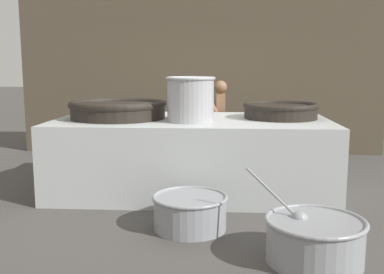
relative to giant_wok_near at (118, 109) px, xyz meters
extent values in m
plane|color=#474442|center=(1.00, 0.00, -1.12)|extent=(60.00, 60.00, 0.00)
cube|color=#4C4233|center=(1.00, 2.77, 0.67)|extent=(6.97, 0.24, 3.56)
cube|color=#B2B7B7|center=(1.00, 0.00, -0.62)|extent=(3.64, 1.84, 0.98)
cylinder|color=black|center=(0.00, 0.00, -0.03)|extent=(1.26, 1.26, 0.19)
torus|color=black|center=(0.00, 0.00, 0.06)|extent=(1.31, 1.31, 0.10)
cylinder|color=black|center=(2.19, 0.14, -0.04)|extent=(0.97, 0.97, 0.17)
torus|color=black|center=(2.19, 0.14, 0.04)|extent=(1.01, 1.01, 0.08)
cylinder|color=#9E9EA3|center=(1.00, -0.30, 0.14)|extent=(0.59, 0.59, 0.55)
torus|color=#9E9EA3|center=(1.00, -0.30, 0.42)|extent=(0.63, 0.63, 0.04)
cylinder|color=brown|center=(1.38, 1.17, -0.76)|extent=(0.11, 0.11, 0.72)
cylinder|color=brown|center=(1.38, 1.33, -0.76)|extent=(0.11, 0.11, 0.72)
cube|color=#722D4C|center=(1.38, 1.25, -0.61)|extent=(0.17, 0.22, 0.47)
cube|color=brown|center=(1.38, 1.25, -0.14)|extent=(0.15, 0.44, 0.53)
cylinder|color=brown|center=(1.30, 1.03, -0.14)|extent=(0.29, 0.09, 0.49)
cylinder|color=brown|center=(1.29, 1.46, -0.14)|extent=(0.29, 0.09, 0.49)
sphere|color=brown|center=(1.38, 1.25, 0.24)|extent=(0.20, 0.20, 0.20)
cylinder|color=gray|center=(2.20, -2.21, -0.93)|extent=(0.83, 0.83, 0.37)
torus|color=gray|center=(2.20, -2.21, -0.75)|extent=(0.88, 0.88, 0.04)
cylinder|color=#6B9347|center=(2.20, -2.21, -0.85)|extent=(0.73, 0.73, 0.09)
sphere|color=gray|center=(2.08, -2.13, -0.76)|extent=(0.15, 0.15, 0.15)
cylinder|color=gray|center=(1.86, -1.97, -0.57)|extent=(0.48, 0.34, 0.40)
cylinder|color=gray|center=(1.07, -1.48, -0.94)|extent=(0.75, 0.75, 0.34)
torus|color=gray|center=(1.07, -1.48, -0.77)|extent=(0.79, 0.79, 0.04)
cylinder|color=orange|center=(1.07, -1.48, -0.87)|extent=(0.66, 0.66, 0.09)
cylinder|color=orange|center=(1.22, -1.31, -0.80)|extent=(0.06, 0.06, 0.04)
cylinder|color=orange|center=(1.03, -1.55, -0.81)|extent=(0.06, 0.05, 0.03)
cylinder|color=orange|center=(0.92, -1.51, -0.80)|extent=(0.06, 0.06, 0.04)
cylinder|color=orange|center=(1.08, -1.48, -0.81)|extent=(0.05, 0.04, 0.03)
cylinder|color=orange|center=(1.21, -1.48, -0.81)|extent=(0.06, 0.05, 0.03)
cylinder|color=orange|center=(1.07, -1.43, -0.81)|extent=(0.05, 0.04, 0.03)
cylinder|color=orange|center=(1.05, -1.40, -0.80)|extent=(0.04, 0.04, 0.04)
cylinder|color=orange|center=(1.02, -1.66, -0.80)|extent=(0.05, 0.06, 0.04)
cylinder|color=orange|center=(1.07, -1.36, -0.81)|extent=(0.05, 0.04, 0.04)
cylinder|color=orange|center=(1.10, -1.48, -0.81)|extent=(0.04, 0.06, 0.03)
camera|label=1|loc=(1.37, -5.96, 0.57)|focal=42.00mm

